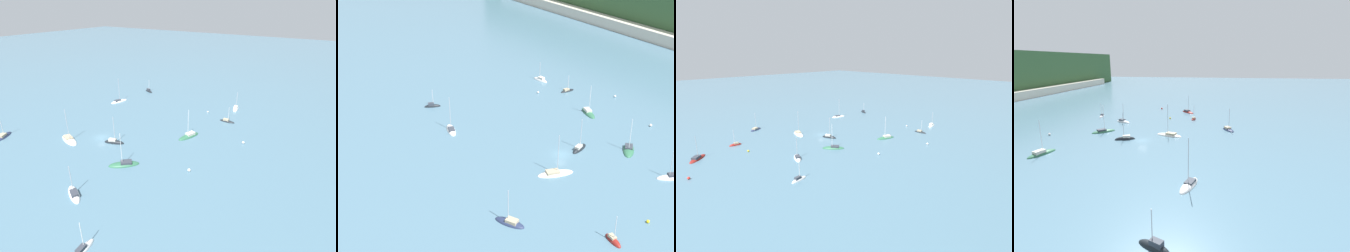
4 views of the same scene
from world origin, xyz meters
The scene contains 16 objects.
ground_plane centered at (0.00, 0.00, 0.00)m, with size 600.00×600.00×0.00m, color slate.
sailboat_0 centered at (-15.61, 22.76, 0.12)m, with size 8.50×4.90×9.95m.
sailboat_1 centered at (0.28, 5.67, 0.12)m, with size 3.85×6.46×9.55m.
sailboat_2 centered at (31.70, -12.60, 0.10)m, with size 4.71×2.13×6.90m.
sailboat_3 centered at (-46.37, 27.11, 0.12)m, with size 6.52×2.97×7.73m.
sailboat_4 centered at (-33.07, 28.68, 0.11)m, with size 1.57×5.51×6.21m.
sailboat_5 centered at (22.59, 14.78, 0.10)m, with size 4.97×7.12×8.19m.
sailboat_6 centered at (6.55, -7.18, 0.10)m, with size 5.47×9.43×11.12m.
sailboat_7 centered at (16.42, -26.47, 0.11)m, with size 7.09×5.22×8.59m.
sailboat_8 centered at (-45.81, -15.49, 0.13)m, with size 3.29×5.27×6.51m.
sailboat_11 centered at (7.62, 16.20, 0.09)m, with size 7.52×7.79×10.07m.
sailboat_12 centered at (-27.65, -17.88, 0.08)m, with size 7.90×4.28×10.79m.
mooring_buoy_0 centered at (-20.50, 38.73, 0.38)m, with size 0.75×0.75×0.75m.
mooring_buoy_1 centered at (31.37, -2.62, 0.34)m, with size 0.68×0.68×0.68m.
mooring_buoy_3 centered at (0.96, 31.91, 0.40)m, with size 0.81×0.81×0.81m.
mooring_buoy_4 centered at (-37.01, 19.32, 0.34)m, with size 0.69×0.69×0.69m.
Camera 2 is at (80.58, -68.12, 60.04)m, focal length 50.00 mm.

